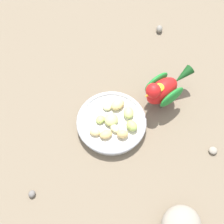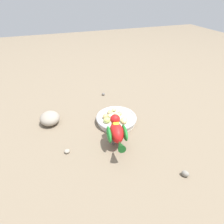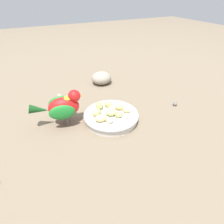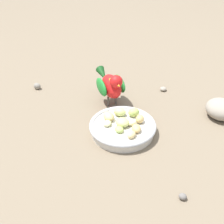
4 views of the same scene
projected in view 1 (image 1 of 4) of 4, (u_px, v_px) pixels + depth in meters
The scene contains 16 objects.
ground_plane at pixel (111, 131), 0.80m from camera, with size 4.00×4.00×0.00m, color #756651.
feeding_bowl at pixel (111, 123), 0.79m from camera, with size 0.18×0.18×0.03m.
apple_piece_0 at pixel (118, 104), 0.80m from camera, with size 0.04×0.03×0.02m, color #E5C67F.
apple_piece_1 at pixel (129, 113), 0.78m from camera, with size 0.03×0.03×0.02m, color #C6D17A.
apple_piece_2 at pixel (132, 126), 0.77m from camera, with size 0.03×0.03×0.03m, color #B2CC66.
apple_piece_3 at pixel (111, 119), 0.78m from camera, with size 0.04×0.04×0.02m, color #C6D17A.
apple_piece_4 at pixel (106, 134), 0.76m from camera, with size 0.03×0.02×0.02m, color tan.
apple_piece_5 at pixel (95, 132), 0.76m from camera, with size 0.03×0.02×0.02m, color #E5C67F.
apple_piece_6 at pixel (114, 129), 0.77m from camera, with size 0.03×0.02×0.02m, color beige.
apple_piece_7 at pixel (107, 107), 0.80m from camera, with size 0.02×0.02×0.01m, color beige.
apple_piece_8 at pixel (100, 119), 0.78m from camera, with size 0.03×0.02×0.02m, color #B2CC66.
apple_piece_9 at pixel (123, 134), 0.76m from camera, with size 0.03×0.02×0.02m, color tan.
parrot at pixel (163, 89), 0.78m from camera, with size 0.17×0.09×0.12m.
pebble_0 at pixel (159, 29), 0.96m from camera, with size 0.03×0.02×0.02m, color gray.
pebble_1 at pixel (213, 150), 0.77m from camera, with size 0.02×0.02×0.01m, color gray.
pebble_2 at pixel (32, 194), 0.71m from camera, with size 0.02×0.02×0.01m, color slate.
Camera 1 is at (0.25, 0.23, 0.73)m, focal length 48.13 mm.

